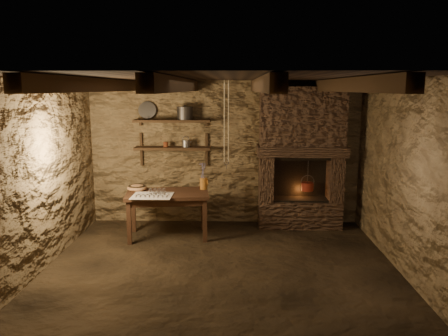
{
  "coord_description": "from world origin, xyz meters",
  "views": [
    {
      "loc": [
        0.18,
        -5.27,
        2.27
      ],
      "look_at": [
        0.02,
        0.9,
        1.14
      ],
      "focal_mm": 35.0,
      "sensor_mm": 36.0,
      "label": 1
    }
  ],
  "objects_px": {
    "stoneware_jug": "(204,178)",
    "wooden_bowl": "(137,188)",
    "red_pot": "(307,186)",
    "work_table": "(168,213)",
    "iron_stockpot": "(185,114)"
  },
  "relations": [
    {
      "from": "work_table",
      "to": "wooden_bowl",
      "type": "xyz_separation_m",
      "value": [
        -0.49,
        0.12,
        0.36
      ]
    },
    {
      "from": "iron_stockpot",
      "to": "red_pot",
      "type": "relative_size",
      "value": 0.47
    },
    {
      "from": "red_pot",
      "to": "wooden_bowl",
      "type": "bearing_deg",
      "value": -171.47
    },
    {
      "from": "stoneware_jug",
      "to": "wooden_bowl",
      "type": "xyz_separation_m",
      "value": [
        -1.04,
        -0.1,
        -0.14
      ]
    },
    {
      "from": "wooden_bowl",
      "to": "iron_stockpot",
      "type": "relative_size",
      "value": 1.22
    },
    {
      "from": "stoneware_jug",
      "to": "red_pot",
      "type": "bearing_deg",
      "value": 22.34
    },
    {
      "from": "work_table",
      "to": "stoneware_jug",
      "type": "height_order",
      "value": "stoneware_jug"
    },
    {
      "from": "wooden_bowl",
      "to": "stoneware_jug",
      "type": "bearing_deg",
      "value": 5.67
    },
    {
      "from": "wooden_bowl",
      "to": "iron_stockpot",
      "type": "xyz_separation_m",
      "value": [
        0.71,
        0.53,
        1.12
      ]
    },
    {
      "from": "stoneware_jug",
      "to": "wooden_bowl",
      "type": "height_order",
      "value": "stoneware_jug"
    },
    {
      "from": "iron_stockpot",
      "to": "red_pot",
      "type": "bearing_deg",
      "value": -3.43
    },
    {
      "from": "wooden_bowl",
      "to": "iron_stockpot",
      "type": "distance_m",
      "value": 1.43
    },
    {
      "from": "work_table",
      "to": "red_pot",
      "type": "height_order",
      "value": "red_pot"
    },
    {
      "from": "work_table",
      "to": "wooden_bowl",
      "type": "distance_m",
      "value": 0.62
    },
    {
      "from": "wooden_bowl",
      "to": "red_pot",
      "type": "xyz_separation_m",
      "value": [
        2.71,
        0.41,
        -0.04
      ]
    }
  ]
}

